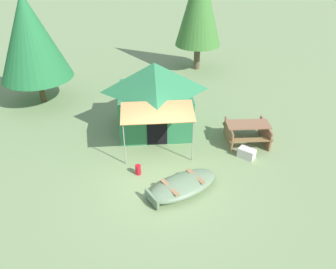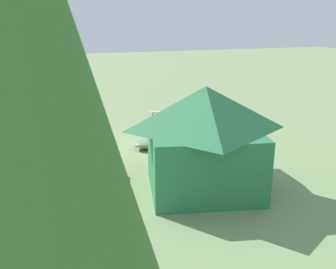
{
  "view_description": "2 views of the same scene",
  "coord_description": "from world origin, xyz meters",
  "px_view_note": "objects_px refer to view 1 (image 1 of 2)",
  "views": [
    {
      "loc": [
        -2.55,
        -8.18,
        7.05
      ],
      "look_at": [
        0.62,
        1.37,
        0.78
      ],
      "focal_mm": 35.54,
      "sensor_mm": 36.0,
      "label": 1
    },
    {
      "loc": [
        4.84,
        11.87,
        4.43
      ],
      "look_at": [
        0.89,
        1.02,
        0.95
      ],
      "focal_mm": 41.31,
      "sensor_mm": 36.0,
      "label": 2
    }
  ],
  "objects_px": {
    "picnic_table": "(247,131)",
    "pine_tree_back_right": "(199,3)",
    "canvas_cabin_tent": "(155,96)",
    "fuel_can": "(138,170)",
    "cooler_box": "(247,153)",
    "pine_tree_far_center": "(30,37)",
    "beached_rowboat": "(182,185)"
  },
  "relations": [
    {
      "from": "fuel_can",
      "to": "beached_rowboat",
      "type": "bearing_deg",
      "value": -48.47
    },
    {
      "from": "picnic_table",
      "to": "fuel_can",
      "type": "distance_m",
      "value": 4.49
    },
    {
      "from": "canvas_cabin_tent",
      "to": "fuel_can",
      "type": "height_order",
      "value": "canvas_cabin_tent"
    },
    {
      "from": "canvas_cabin_tent",
      "to": "fuel_can",
      "type": "bearing_deg",
      "value": -117.45
    },
    {
      "from": "picnic_table",
      "to": "pine_tree_far_center",
      "type": "distance_m",
      "value": 9.96
    },
    {
      "from": "cooler_box",
      "to": "beached_rowboat",
      "type": "bearing_deg",
      "value": -161.44
    },
    {
      "from": "picnic_table",
      "to": "pine_tree_back_right",
      "type": "relative_size",
      "value": 0.33
    },
    {
      "from": "beached_rowboat",
      "to": "pine_tree_back_right",
      "type": "xyz_separation_m",
      "value": [
        4.54,
        9.79,
        3.44
      ]
    },
    {
      "from": "canvas_cabin_tent",
      "to": "pine_tree_back_right",
      "type": "relative_size",
      "value": 0.74
    },
    {
      "from": "fuel_can",
      "to": "pine_tree_back_right",
      "type": "relative_size",
      "value": 0.06
    },
    {
      "from": "picnic_table",
      "to": "pine_tree_back_right",
      "type": "height_order",
      "value": "pine_tree_back_right"
    },
    {
      "from": "beached_rowboat",
      "to": "pine_tree_back_right",
      "type": "bearing_deg",
      "value": 65.12
    },
    {
      "from": "cooler_box",
      "to": "pine_tree_back_right",
      "type": "height_order",
      "value": "pine_tree_back_right"
    },
    {
      "from": "canvas_cabin_tent",
      "to": "pine_tree_back_right",
      "type": "bearing_deg",
      "value": 53.91
    },
    {
      "from": "canvas_cabin_tent",
      "to": "cooler_box",
      "type": "height_order",
      "value": "canvas_cabin_tent"
    },
    {
      "from": "cooler_box",
      "to": "fuel_can",
      "type": "distance_m",
      "value": 3.94
    },
    {
      "from": "beached_rowboat",
      "to": "canvas_cabin_tent",
      "type": "bearing_deg",
      "value": 85.65
    },
    {
      "from": "canvas_cabin_tent",
      "to": "pine_tree_back_right",
      "type": "height_order",
      "value": "pine_tree_back_right"
    },
    {
      "from": "canvas_cabin_tent",
      "to": "cooler_box",
      "type": "distance_m",
      "value": 4.14
    },
    {
      "from": "canvas_cabin_tent",
      "to": "picnic_table",
      "type": "relative_size",
      "value": 2.25
    },
    {
      "from": "cooler_box",
      "to": "canvas_cabin_tent",
      "type": "bearing_deg",
      "value": 129.72
    },
    {
      "from": "canvas_cabin_tent",
      "to": "cooler_box",
      "type": "xyz_separation_m",
      "value": [
        2.52,
        -3.03,
        -1.28
      ]
    },
    {
      "from": "canvas_cabin_tent",
      "to": "picnic_table",
      "type": "xyz_separation_m",
      "value": [
        3.03,
        -2.1,
        -0.97
      ]
    },
    {
      "from": "cooler_box",
      "to": "fuel_can",
      "type": "height_order",
      "value": "cooler_box"
    },
    {
      "from": "canvas_cabin_tent",
      "to": "picnic_table",
      "type": "height_order",
      "value": "canvas_cabin_tent"
    },
    {
      "from": "picnic_table",
      "to": "pine_tree_back_right",
      "type": "bearing_deg",
      "value": 81.3
    },
    {
      "from": "canvas_cabin_tent",
      "to": "pine_tree_far_center",
      "type": "xyz_separation_m",
      "value": [
        -4.36,
        4.07,
        1.62
      ]
    },
    {
      "from": "pine_tree_back_right",
      "to": "picnic_table",
      "type": "bearing_deg",
      "value": -98.7
    },
    {
      "from": "fuel_can",
      "to": "pine_tree_back_right",
      "type": "distance_m",
      "value": 10.81
    },
    {
      "from": "cooler_box",
      "to": "pine_tree_far_center",
      "type": "distance_m",
      "value": 10.3
    },
    {
      "from": "beached_rowboat",
      "to": "pine_tree_far_center",
      "type": "relative_size",
      "value": 0.54
    },
    {
      "from": "cooler_box",
      "to": "fuel_can",
      "type": "relative_size",
      "value": 1.66
    }
  ]
}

